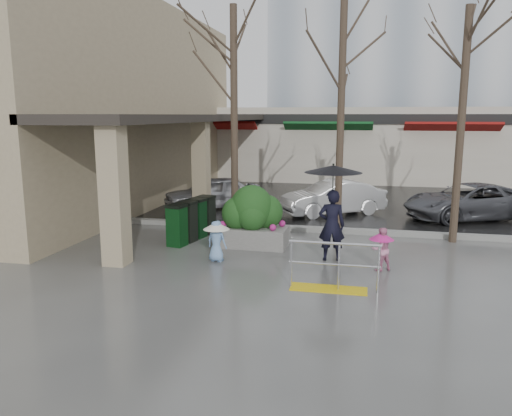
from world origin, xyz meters
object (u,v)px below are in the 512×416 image
at_px(tree_west, 234,65).
at_px(woman, 332,202).
at_px(planter, 252,217).
at_px(car_a, 212,193).
at_px(tree_midwest, 343,57).
at_px(child_pink, 381,246).
at_px(news_boxes, 192,220).
at_px(car_b, 333,198).
at_px(tree_mideast, 465,68).
at_px(car_c, 469,201).
at_px(handrail, 332,272).
at_px(child_blue, 217,236).

distance_m(tree_west, woman, 5.48).
xyz_separation_m(planter, car_a, (-2.79, 5.17, -0.19)).
distance_m(tree_midwest, child_pink, 5.77).
bearing_deg(news_boxes, tree_midwest, 29.45).
xyz_separation_m(planter, car_b, (1.89, 4.98, -0.19)).
bearing_deg(child_pink, tree_mideast, -154.75).
bearing_deg(car_c, car_a, -112.84).
distance_m(tree_mideast, woman, 5.41).
bearing_deg(tree_mideast, tree_west, -180.00).
distance_m(planter, news_boxes, 1.93).
bearing_deg(car_c, handrail, -49.77).
relative_size(tree_mideast, child_pink, 6.34).
height_order(handrail, car_b, car_b).
bearing_deg(woman, news_boxes, -24.84).
bearing_deg(tree_west, tree_midwest, 0.00).
distance_m(handrail, woman, 2.44).
bearing_deg(car_b, tree_west, -73.24).
distance_m(tree_west, child_blue, 5.57).
relative_size(tree_west, tree_mideast, 1.05).
bearing_deg(tree_midwest, car_c, 38.69).
relative_size(tree_mideast, child_blue, 6.22).
height_order(tree_west, planter, tree_west).
relative_size(handrail, child_blue, 1.82).
xyz_separation_m(tree_mideast, news_boxes, (-7.44, -1.34, -4.27)).
bearing_deg(woman, car_b, -93.98).
height_order(handrail, woman, woman).
height_order(child_pink, news_boxes, news_boxes).
relative_size(tree_mideast, news_boxes, 3.01).
bearing_deg(child_blue, handrail, 164.96).
distance_m(woman, news_boxes, 4.43).
bearing_deg(child_blue, tree_midwest, -118.56).
bearing_deg(tree_west, news_boxes, -125.10).
relative_size(tree_west, child_blue, 6.51).
xyz_separation_m(handrail, car_a, (-5.21, 8.27, 0.25)).
bearing_deg(car_a, news_boxes, -21.40).
xyz_separation_m(tree_midwest, woman, (-0.01, -2.64, -3.74)).
bearing_deg(news_boxes, car_c, 41.13).
bearing_deg(child_pink, planter, -55.07).
distance_m(woman, planter, 2.53).
bearing_deg(child_blue, car_b, -98.74).
relative_size(tree_midwest, woman, 2.86).
distance_m(child_blue, planter, 1.72).
height_order(tree_mideast, child_pink, tree_mideast).
xyz_separation_m(child_pink, car_b, (-1.56, 6.49, 0.04)).
distance_m(tree_mideast, car_a, 9.98).
relative_size(planter, news_boxes, 0.92).
relative_size(child_pink, car_a, 0.28).
height_order(handrail, planter, planter).
height_order(tree_west, child_blue, tree_west).
height_order(tree_mideast, car_a, tree_mideast).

